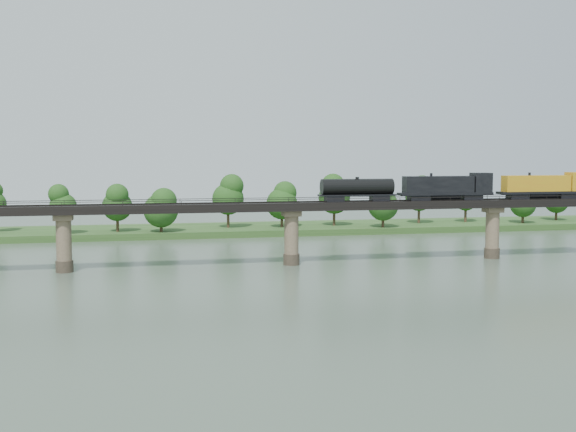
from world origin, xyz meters
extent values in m
plane|color=#3B4B3D|center=(0.00, 0.00, 0.00)|extent=(400.00, 400.00, 0.00)
cube|color=#284B1E|center=(0.00, 85.00, 0.80)|extent=(300.00, 24.00, 1.60)
cylinder|color=#473A2D|center=(-40.00, 30.00, 1.00)|extent=(3.00, 3.00, 2.00)
cylinder|color=#7B6951|center=(-40.00, 30.00, 5.50)|extent=(2.60, 2.60, 9.00)
cube|color=#7B6951|center=(-40.00, 30.00, 9.50)|extent=(3.20, 3.20, 1.00)
cylinder|color=#473A2D|center=(0.00, 30.00, 1.00)|extent=(3.00, 3.00, 2.00)
cylinder|color=#7B6951|center=(0.00, 30.00, 5.50)|extent=(2.60, 2.60, 9.00)
cube|color=#7B6951|center=(0.00, 30.00, 9.50)|extent=(3.20, 3.20, 1.00)
cylinder|color=#473A2D|center=(40.00, 30.00, 1.00)|extent=(3.00, 3.00, 2.00)
cylinder|color=#7B6951|center=(40.00, 30.00, 5.50)|extent=(2.60, 2.60, 9.00)
cube|color=#7B6951|center=(40.00, 30.00, 9.50)|extent=(3.20, 3.20, 1.00)
cube|color=black|center=(0.00, 30.00, 10.75)|extent=(220.00, 5.00, 1.50)
cube|color=black|center=(0.00, 29.25, 11.58)|extent=(220.00, 0.12, 0.16)
cube|color=black|center=(0.00, 30.75, 11.58)|extent=(220.00, 0.12, 0.16)
cube|color=black|center=(0.00, 27.60, 12.20)|extent=(220.00, 0.10, 0.10)
cube|color=black|center=(0.00, 32.40, 12.20)|extent=(220.00, 0.10, 0.10)
cube|color=black|center=(0.00, 27.60, 11.85)|extent=(0.08, 0.08, 0.70)
cube|color=black|center=(0.00, 32.40, 11.85)|extent=(0.08, 0.08, 0.70)
cylinder|color=#382619|center=(-44.43, 76.31, 3.35)|extent=(0.70, 0.70, 3.51)
sphere|color=#174012|center=(-44.43, 76.31, 8.03)|extent=(6.31, 6.31, 6.31)
sphere|color=#174012|center=(-44.43, 76.31, 10.96)|extent=(4.73, 4.73, 4.73)
cylinder|color=#382619|center=(-32.24, 78.84, 3.27)|extent=(0.70, 0.70, 3.34)
sphere|color=#174012|center=(-32.24, 78.84, 7.73)|extent=(7.18, 7.18, 7.18)
sphere|color=#174012|center=(-32.24, 78.84, 10.52)|extent=(5.39, 5.39, 5.39)
cylinder|color=#382619|center=(-22.01, 76.15, 3.01)|extent=(0.70, 0.70, 2.83)
sphere|color=#174012|center=(-22.01, 76.15, 6.78)|extent=(8.26, 8.26, 8.26)
sphere|color=#174012|center=(-22.01, 76.15, 9.14)|extent=(6.19, 6.19, 6.19)
cylinder|color=#382619|center=(-5.04, 82.68, 3.58)|extent=(0.70, 0.70, 3.96)
sphere|color=#174012|center=(-5.04, 82.68, 8.87)|extent=(8.07, 8.07, 8.07)
sphere|color=#174012|center=(-5.04, 82.68, 12.17)|extent=(6.05, 6.05, 6.05)
cylinder|color=#382619|center=(8.52, 81.14, 3.23)|extent=(0.70, 0.70, 3.27)
sphere|color=#174012|center=(8.52, 81.14, 7.59)|extent=(8.03, 8.03, 8.03)
sphere|color=#174012|center=(8.52, 81.14, 10.31)|extent=(6.02, 6.02, 6.02)
cylinder|color=#382619|center=(22.65, 82.31, 3.56)|extent=(0.70, 0.70, 3.92)
sphere|color=#174012|center=(22.65, 82.31, 8.79)|extent=(8.29, 8.29, 8.29)
sphere|color=#174012|center=(22.65, 82.31, 12.05)|extent=(6.21, 6.21, 6.21)
cylinder|color=#382619|center=(33.59, 75.35, 3.11)|extent=(0.70, 0.70, 3.02)
sphere|color=#174012|center=(33.59, 75.35, 7.15)|extent=(7.74, 7.74, 7.74)
sphere|color=#174012|center=(33.59, 75.35, 9.67)|extent=(5.80, 5.80, 5.80)
cylinder|color=#382619|center=(46.81, 84.03, 3.50)|extent=(0.70, 0.70, 3.80)
sphere|color=#174012|center=(46.81, 84.03, 8.56)|extent=(7.47, 7.47, 7.47)
sphere|color=#174012|center=(46.81, 84.03, 11.73)|extent=(5.60, 5.60, 5.60)
cylinder|color=#382619|center=(60.48, 84.26, 3.29)|extent=(0.70, 0.70, 3.38)
sphere|color=#174012|center=(60.48, 84.26, 7.80)|extent=(6.23, 6.23, 6.23)
sphere|color=#174012|center=(60.48, 84.26, 10.62)|extent=(4.67, 4.67, 4.67)
cylinder|color=#382619|center=(74.35, 78.39, 2.99)|extent=(0.70, 0.70, 2.77)
sphere|color=#174012|center=(74.35, 78.39, 6.68)|extent=(7.04, 7.04, 7.04)
sphere|color=#174012|center=(74.35, 78.39, 8.99)|extent=(5.28, 5.28, 5.28)
cylinder|color=#382619|center=(87.62, 83.57, 3.07)|extent=(0.70, 0.70, 2.94)
sphere|color=#174012|center=(87.62, 83.57, 7.00)|extent=(6.73, 6.73, 6.73)
sphere|color=#174012|center=(87.62, 83.57, 9.45)|extent=(5.05, 5.05, 5.05)
cube|color=black|center=(55.88, 30.00, 12.04)|extent=(3.90, 2.34, 1.07)
cube|color=black|center=(45.15, 30.00, 12.04)|extent=(3.90, 2.34, 1.07)
cube|color=black|center=(50.52, 30.00, 12.72)|extent=(18.53, 2.93, 0.49)
cube|color=#BB7816|center=(49.06, 30.00, 14.52)|extent=(13.65, 2.63, 3.12)
cube|color=#BB7816|center=(57.83, 30.00, 14.82)|extent=(3.51, 2.93, 3.71)
cylinder|color=black|center=(50.52, 30.00, 12.18)|extent=(5.85, 1.37, 1.37)
cube|color=black|center=(35.40, 30.00, 12.04)|extent=(3.90, 2.34, 1.07)
cube|color=black|center=(24.68, 30.00, 12.04)|extent=(3.90, 2.34, 1.07)
cube|color=black|center=(30.04, 30.00, 12.72)|extent=(18.53, 2.93, 0.49)
cube|color=black|center=(28.58, 30.00, 14.52)|extent=(13.65, 2.63, 3.12)
cube|color=black|center=(37.35, 30.00, 14.82)|extent=(3.51, 2.93, 3.71)
cylinder|color=black|center=(30.04, 30.00, 12.18)|extent=(5.85, 1.37, 1.37)
cube|color=black|center=(16.87, 30.00, 12.04)|extent=(3.41, 2.15, 1.07)
cube|color=black|center=(8.10, 30.00, 12.04)|extent=(3.41, 2.15, 1.07)
cube|color=black|center=(12.49, 30.00, 12.67)|extent=(14.63, 2.34, 0.29)
cylinder|color=black|center=(12.49, 30.00, 14.23)|extent=(13.65, 2.93, 2.93)
cylinder|color=black|center=(12.49, 30.00, 15.79)|extent=(0.68, 0.68, 0.49)
camera|label=1|loc=(-27.60, -98.17, 20.50)|focal=45.00mm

